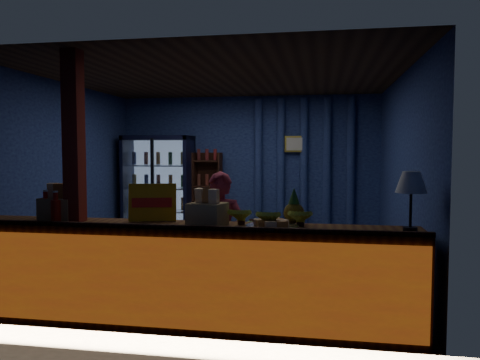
# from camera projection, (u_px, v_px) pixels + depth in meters

# --- Properties ---
(ground) EXTENTS (4.60, 4.60, 0.00)m
(ground) POSITION_uv_depth(u_px,v_px,m) (222.00, 272.00, 6.29)
(ground) COLOR #515154
(ground) RESTS_ON ground
(room_walls) EXTENTS (4.60, 4.60, 4.60)m
(room_walls) POSITION_uv_depth(u_px,v_px,m) (222.00, 156.00, 6.19)
(room_walls) COLOR navy
(room_walls) RESTS_ON ground
(counter) EXTENTS (4.40, 0.57, 0.99)m
(counter) POSITION_uv_depth(u_px,v_px,m) (180.00, 275.00, 4.38)
(counter) COLOR brown
(counter) RESTS_ON ground
(support_post) EXTENTS (0.16, 0.16, 2.60)m
(support_post) POSITION_uv_depth(u_px,v_px,m) (75.00, 186.00, 4.52)
(support_post) COLOR maroon
(support_post) RESTS_ON ground
(beverage_cooler) EXTENTS (1.20, 0.62, 1.90)m
(beverage_cooler) POSITION_uv_depth(u_px,v_px,m) (160.00, 190.00, 8.38)
(beverage_cooler) COLOR black
(beverage_cooler) RESTS_ON ground
(bottle_shelf) EXTENTS (0.50, 0.28, 1.60)m
(bottle_shelf) POSITION_uv_depth(u_px,v_px,m) (208.00, 198.00, 8.38)
(bottle_shelf) COLOR #361A11
(bottle_shelf) RESTS_ON ground
(curtain_folds) EXTENTS (1.74, 0.14, 2.50)m
(curtain_folds) POSITION_uv_depth(u_px,v_px,m) (304.00, 170.00, 8.14)
(curtain_folds) COLOR navy
(curtain_folds) RESTS_ON room_walls
(framed_picture) EXTENTS (0.36, 0.04, 0.28)m
(framed_picture) POSITION_uv_depth(u_px,v_px,m) (295.00, 144.00, 8.10)
(framed_picture) COLOR gold
(framed_picture) RESTS_ON room_walls
(shopkeeper) EXTENTS (0.54, 0.38, 1.42)m
(shopkeeper) POSITION_uv_depth(u_px,v_px,m) (221.00, 240.00, 4.86)
(shopkeeper) COLOR #97293C
(shopkeeper) RESTS_ON ground
(green_chair) EXTENTS (0.79, 0.80, 0.52)m
(green_chair) POSITION_uv_depth(u_px,v_px,m) (271.00, 237.00, 7.43)
(green_chair) COLOR #5FBF65
(green_chair) RESTS_ON ground
(side_table) EXTENTS (0.55, 0.45, 0.53)m
(side_table) POSITION_uv_depth(u_px,v_px,m) (252.00, 238.00, 7.59)
(side_table) COLOR #361A11
(side_table) RESTS_ON ground
(yellow_sign) EXTENTS (0.47, 0.21, 0.37)m
(yellow_sign) POSITION_uv_depth(u_px,v_px,m) (153.00, 202.00, 4.56)
(yellow_sign) COLOR orange
(yellow_sign) RESTS_ON counter
(soda_bottles) EXTENTS (0.41, 0.17, 0.30)m
(soda_bottles) POSITION_uv_depth(u_px,v_px,m) (59.00, 209.00, 4.52)
(soda_bottles) COLOR red
(soda_bottles) RESTS_ON counter
(snack_box_left) EXTENTS (0.36, 0.31, 0.37)m
(snack_box_left) POSITION_uv_depth(u_px,v_px,m) (61.00, 207.00, 4.63)
(snack_box_left) COLOR tan
(snack_box_left) RESTS_ON counter
(snack_box_centre) EXTENTS (0.37, 0.33, 0.34)m
(snack_box_centre) POSITION_uv_depth(u_px,v_px,m) (207.00, 212.00, 4.30)
(snack_box_centre) COLOR tan
(snack_box_centre) RESTS_ON counter
(pastry_tray) EXTENTS (0.48, 0.48, 0.08)m
(pastry_tray) POSITION_uv_depth(u_px,v_px,m) (272.00, 225.00, 4.15)
(pastry_tray) COLOR silver
(pastry_tray) RESTS_ON counter
(banana_bunches) EXTENTS (0.79, 0.30, 0.17)m
(banana_bunches) POSITION_uv_depth(u_px,v_px,m) (270.00, 217.00, 4.24)
(banana_bunches) COLOR yellow
(banana_bunches) RESTS_ON counter
(table_lamp) EXTENTS (0.26, 0.26, 0.51)m
(table_lamp) POSITION_uv_depth(u_px,v_px,m) (411.00, 185.00, 3.95)
(table_lamp) COLOR black
(table_lamp) RESTS_ON counter
(pineapple) EXTENTS (0.19, 0.19, 0.33)m
(pineapple) POSITION_uv_depth(u_px,v_px,m) (294.00, 210.00, 4.36)
(pineapple) COLOR olive
(pineapple) RESTS_ON counter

